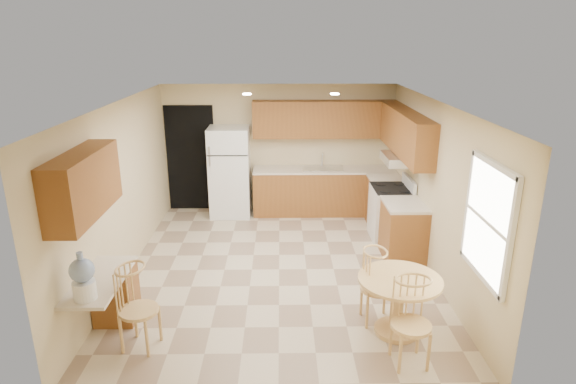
{
  "coord_description": "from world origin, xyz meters",
  "views": [
    {
      "loc": [
        0.04,
        -6.56,
        3.37
      ],
      "look_at": [
        0.14,
        0.3,
        1.14
      ],
      "focal_mm": 30.0,
      "sensor_mm": 36.0,
      "label": 1
    }
  ],
  "objects_px": {
    "dining_table": "(399,297)",
    "chair_table_b": "(414,320)",
    "chair_desk": "(135,305)",
    "water_crock": "(83,278)",
    "stove": "(391,212)",
    "refrigerator": "(230,172)",
    "chair_table_a": "(379,283)"
  },
  "relations": [
    {
      "from": "refrigerator",
      "to": "chair_desk",
      "type": "bearing_deg",
      "value": -97.83
    },
    {
      "from": "stove",
      "to": "dining_table",
      "type": "bearing_deg",
      "value": -100.55
    },
    {
      "from": "stove",
      "to": "chair_desk",
      "type": "bearing_deg",
      "value": -137.88
    },
    {
      "from": "dining_table",
      "to": "chair_table_b",
      "type": "xyz_separation_m",
      "value": [
        0.0,
        -0.66,
        0.13
      ]
    },
    {
      "from": "stove",
      "to": "chair_desk",
      "type": "relative_size",
      "value": 1.11
    },
    {
      "from": "dining_table",
      "to": "chair_table_b",
      "type": "relative_size",
      "value": 0.99
    },
    {
      "from": "refrigerator",
      "to": "chair_desk",
      "type": "xyz_separation_m",
      "value": [
        -0.6,
        -4.36,
        -0.27
      ]
    },
    {
      "from": "refrigerator",
      "to": "water_crock",
      "type": "xyz_separation_m",
      "value": [
        -1.05,
        -4.52,
        0.14
      ]
    },
    {
      "from": "dining_table",
      "to": "refrigerator",
      "type": "bearing_deg",
      "value": 120.2
    },
    {
      "from": "stove",
      "to": "water_crock",
      "type": "bearing_deg",
      "value": -139.94
    },
    {
      "from": "chair_table_b",
      "to": "chair_desk",
      "type": "relative_size",
      "value": 0.99
    },
    {
      "from": "chair_table_b",
      "to": "stove",
      "type": "bearing_deg",
      "value": -103.82
    },
    {
      "from": "refrigerator",
      "to": "water_crock",
      "type": "height_order",
      "value": "refrigerator"
    },
    {
      "from": "dining_table",
      "to": "chair_table_a",
      "type": "bearing_deg",
      "value": 141.81
    },
    {
      "from": "dining_table",
      "to": "chair_table_a",
      "type": "relative_size",
      "value": 1.03
    },
    {
      "from": "stove",
      "to": "water_crock",
      "type": "relative_size",
      "value": 2.08
    },
    {
      "from": "stove",
      "to": "dining_table",
      "type": "distance_m",
      "value": 2.87
    },
    {
      "from": "chair_table_a",
      "to": "chair_desk",
      "type": "xyz_separation_m",
      "value": [
        -2.75,
        -0.48,
        0.02
      ]
    },
    {
      "from": "chair_table_b",
      "to": "water_crock",
      "type": "xyz_separation_m",
      "value": [
        -3.4,
        0.17,
        0.41
      ]
    },
    {
      "from": "chair_desk",
      "to": "refrigerator",
      "type": "bearing_deg",
      "value": -174.49
    },
    {
      "from": "dining_table",
      "to": "chair_table_b",
      "type": "distance_m",
      "value": 0.67
    },
    {
      "from": "chair_desk",
      "to": "stove",
      "type": "bearing_deg",
      "value": 145.46
    },
    {
      "from": "stove",
      "to": "chair_table_a",
      "type": "xyz_separation_m",
      "value": [
        -0.73,
        -2.66,
        0.11
      ]
    },
    {
      "from": "refrigerator",
      "to": "chair_table_b",
      "type": "relative_size",
      "value": 1.78
    },
    {
      "from": "chair_table_b",
      "to": "chair_desk",
      "type": "distance_m",
      "value": 2.97
    },
    {
      "from": "refrigerator",
      "to": "water_crock",
      "type": "bearing_deg",
      "value": -103.08
    },
    {
      "from": "chair_desk",
      "to": "water_crock",
      "type": "bearing_deg",
      "value": -57.32
    },
    {
      "from": "dining_table",
      "to": "water_crock",
      "type": "bearing_deg",
      "value": -171.93
    },
    {
      "from": "refrigerator",
      "to": "stove",
      "type": "distance_m",
      "value": 3.15
    },
    {
      "from": "chair_desk",
      "to": "water_crock",
      "type": "distance_m",
      "value": 0.63
    },
    {
      "from": "chair_desk",
      "to": "chair_table_a",
      "type": "bearing_deg",
      "value": 113.34
    },
    {
      "from": "chair_table_a",
      "to": "chair_table_b",
      "type": "relative_size",
      "value": 0.97
    }
  ]
}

